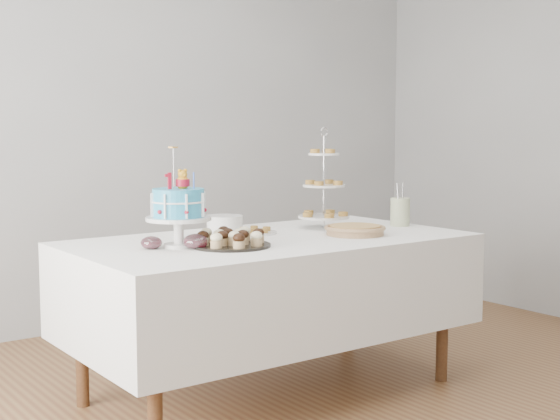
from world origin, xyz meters
TOP-DOWN VIEW (x-y plane):
  - floor at (0.00, 0.00)m, footprint 5.00×5.00m
  - walls at (0.00, 0.00)m, footprint 5.04×4.04m
  - table at (0.00, 0.30)m, footprint 1.92×1.02m
  - birthday_cake at (-0.50, 0.30)m, footprint 0.29×0.29m
  - cupcake_tray at (-0.30, 0.18)m, footprint 0.36×0.36m
  - pie at (0.40, 0.14)m, footprint 0.30×0.30m
  - tiered_stand at (0.46, 0.45)m, footprint 0.27×0.27m
  - plate_stack at (-0.01, 0.70)m, footprint 0.19×0.19m
  - pastry_plate at (0.03, 0.47)m, footprint 0.21×0.21m
  - jam_bowl_a at (-0.46, 0.22)m, footprint 0.11×0.11m
  - jam_bowl_b at (-0.62, 0.33)m, footprint 0.09×0.09m
  - utensil_pitcher at (0.84, 0.27)m, footprint 0.11×0.10m

SIDE VIEW (x-z plane):
  - floor at x=0.00m, z-range 0.00..0.00m
  - table at x=0.00m, z-range 0.16..0.93m
  - pastry_plate at x=0.03m, z-range 0.77..0.80m
  - jam_bowl_b at x=-0.62m, z-range 0.77..0.82m
  - pie at x=0.40m, z-range 0.77..0.82m
  - jam_bowl_a at x=-0.46m, z-range 0.77..0.84m
  - plate_stack at x=-0.01m, z-range 0.77..0.84m
  - cupcake_tray at x=-0.30m, z-range 0.77..0.85m
  - utensil_pitcher at x=0.84m, z-range 0.74..0.97m
  - birthday_cake at x=-0.50m, z-range 0.67..1.12m
  - tiered_stand at x=0.46m, z-range 0.73..1.26m
  - walls at x=0.00m, z-range 0.00..2.70m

